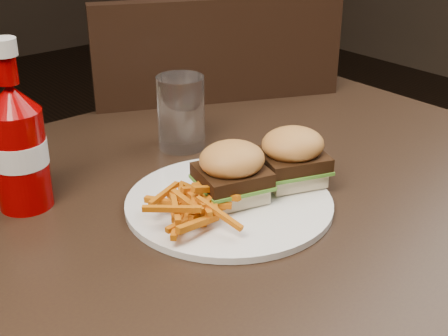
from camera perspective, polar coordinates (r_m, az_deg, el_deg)
dining_table at (r=0.77m, az=-4.55°, el=-6.24°), size 1.20×0.80×0.04m
chair_far at (r=1.47m, az=-2.44°, el=-2.88°), size 0.63×0.63×0.04m
plate at (r=0.78m, az=0.46°, el=-3.21°), size 0.26×0.26×0.01m
sandwich_half_a at (r=0.78m, az=0.72°, el=-2.08°), size 0.09×0.09×0.02m
sandwich_half_b at (r=0.83m, az=6.18°, el=-0.57°), size 0.09×0.09×0.02m
fries_pile at (r=0.73m, az=-2.61°, el=-3.05°), size 0.10×0.10×0.04m
ketchup_bottle at (r=0.80m, az=-18.07°, el=0.52°), size 0.07×0.07×0.13m
tumbler at (r=0.94m, az=-3.96°, el=5.06°), size 0.08×0.08×0.11m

